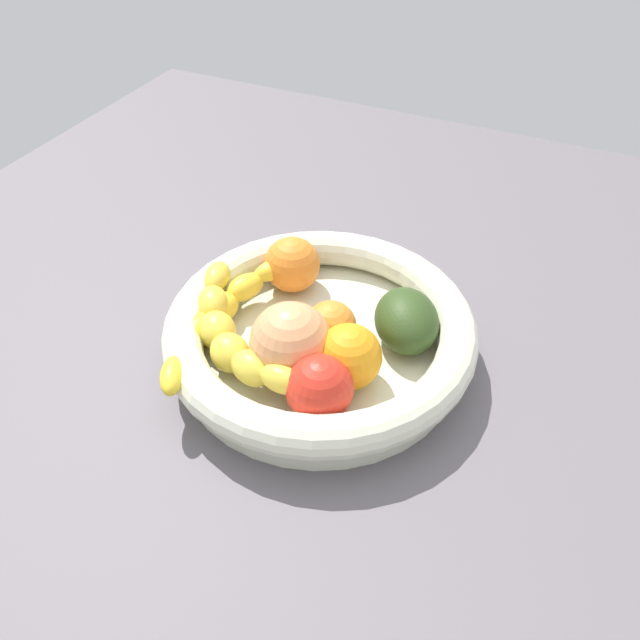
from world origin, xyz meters
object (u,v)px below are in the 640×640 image
object	(u,v)px
fruit_bowl	(320,334)
orange_front	(292,265)
orange_mid_right	(348,357)
avocado_dark	(406,321)
peach_blush	(291,343)
orange_mid_left	(329,329)
tomato_red	(319,388)
banana_draped_right	(231,335)
banana_draped_left	(215,318)

from	to	relation	value
fruit_bowl	orange_front	size ratio (longest dim) A/B	5.10
fruit_bowl	orange_mid_right	distance (cm)	6.27
avocado_dark	peach_blush	distance (cm)	12.21
orange_mid_left	peach_blush	xyz separation A→B (cm)	(4.44, -1.90, 1.31)
fruit_bowl	orange_mid_left	size ratio (longest dim) A/B	6.03
fruit_bowl	tomato_red	world-z (taller)	tomato_red
fruit_bowl	avocado_dark	distance (cm)	8.77
banana_draped_right	peach_blush	bearing A→B (deg)	94.50
avocado_dark	peach_blush	world-z (taller)	peach_blush
peach_blush	tomato_red	size ratio (longest dim) A/B	1.26
banana_draped_right	orange_mid_left	size ratio (longest dim) A/B	3.29
banana_draped_right	orange_mid_left	world-z (taller)	orange_mid_left
orange_mid_right	orange_mid_left	bearing A→B (deg)	-133.13
fruit_bowl	orange_mid_right	bearing A→B (deg)	51.28
orange_mid_left	fruit_bowl	bearing A→B (deg)	-111.84
banana_draped_left	orange_front	distance (cm)	11.05
orange_mid_left	avocado_dark	size ratio (longest dim) A/B	0.63
orange_front	avocado_dark	xyz separation A→B (cm)	(3.08, 14.26, -0.35)
banana_draped_right	orange_mid_left	xyz separation A→B (cm)	(-4.94, 8.15, -0.22)
banana_draped_right	tomato_red	size ratio (longest dim) A/B	2.76
tomato_red	orange_front	bearing A→B (deg)	-145.79
banana_draped_right	peach_blush	xyz separation A→B (cm)	(-0.49, 6.25, 1.09)
orange_mid_left	avocado_dark	bearing A→B (deg)	123.10
orange_front	orange_mid_left	bearing A→B (deg)	46.34
banana_draped_right	avocado_dark	distance (cm)	17.36
fruit_bowl	avocado_dark	world-z (taller)	avocado_dark
banana_draped_right	orange_mid_left	distance (cm)	9.53
banana_draped_left	orange_mid_left	xyz separation A→B (cm)	(-3.15, 11.08, 0.17)
orange_mid_right	peach_blush	world-z (taller)	peach_blush
tomato_red	fruit_bowl	bearing A→B (deg)	-155.52
orange_front	peach_blush	distance (cm)	13.17
orange_mid_left	tomato_red	bearing A→B (deg)	18.47
banana_draped_left	orange_front	xyz separation A→B (cm)	(-10.51, 3.38, 0.65)
banana_draped_left	orange_mid_right	distance (cm)	14.56
banana_draped_left	banana_draped_right	bearing A→B (deg)	58.70
orange_mid_left	orange_mid_right	xyz separation A→B (cm)	(3.23, 3.45, 0.57)
orange_mid_left	orange_mid_right	size ratio (longest dim) A/B	0.82
banana_draped_right	orange_mid_left	bearing A→B (deg)	121.19
banana_draped_left	peach_blush	world-z (taller)	peach_blush
banana_draped_left	banana_draped_right	distance (cm)	3.45
banana_draped_left	peach_blush	size ratio (longest dim) A/B	2.90
fruit_bowl	banana_draped_right	size ratio (longest dim) A/B	1.84
orange_front	peach_blush	size ratio (longest dim) A/B	0.79
orange_front	orange_mid_left	size ratio (longest dim) A/B	1.18
banana_draped_right	tomato_red	distance (cm)	11.15
fruit_bowl	tomato_red	xyz separation A→B (cm)	(8.29, 3.78, 2.00)
peach_blush	banana_draped_left	bearing A→B (deg)	-98.00
banana_draped_left	banana_draped_right	world-z (taller)	banana_draped_right
orange_front	avocado_dark	size ratio (longest dim) A/B	0.75
banana_draped_right	tomato_red	bearing A→B (deg)	74.98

